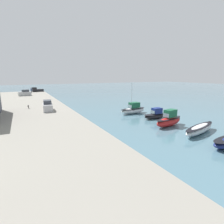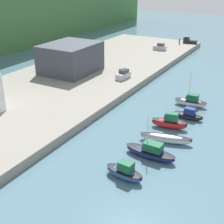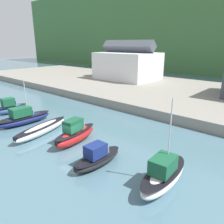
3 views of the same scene
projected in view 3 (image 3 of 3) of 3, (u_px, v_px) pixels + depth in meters
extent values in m
plane|color=slate|center=(74.00, 147.00, 24.18)|extent=(320.00, 320.00, 0.00)
cube|color=gray|center=(188.00, 95.00, 45.27)|extent=(133.24, 31.99, 1.51)
cube|color=white|center=(127.00, 66.00, 60.13)|extent=(15.60, 12.25, 7.09)
cube|color=#515660|center=(128.00, 46.00, 58.57)|extent=(15.91, 3.28, 3.28)
ellipsoid|color=#33568E|center=(11.00, 109.00, 35.88)|extent=(2.42, 5.51, 1.32)
ellipsoid|color=black|center=(10.00, 107.00, 35.74)|extent=(2.51, 5.62, 0.12)
cube|color=#195638|center=(8.00, 102.00, 35.32)|extent=(1.63, 2.00, 1.23)
cube|color=#8CA5B2|center=(15.00, 102.00, 36.08)|extent=(1.33, 0.22, 0.62)
ellipsoid|color=navy|center=(24.00, 119.00, 31.12)|extent=(2.49, 7.82, 1.27)
ellipsoid|color=black|center=(24.00, 117.00, 30.99)|extent=(2.59, 7.98, 0.12)
cube|color=#195638|center=(21.00, 112.00, 30.48)|extent=(1.78, 2.77, 1.22)
cube|color=#8CA5B2|center=(31.00, 111.00, 31.58)|extent=(1.53, 0.15, 0.61)
cylinder|color=silver|center=(25.00, 96.00, 30.53)|extent=(0.10, 0.10, 5.34)
ellipsoid|color=white|center=(42.00, 129.00, 27.47)|extent=(3.51, 8.48, 1.31)
ellipsoid|color=black|center=(41.00, 126.00, 27.34)|extent=(3.61, 8.66, 0.12)
cube|color=black|center=(15.00, 139.00, 24.05)|extent=(0.42, 0.36, 0.56)
ellipsoid|color=red|center=(76.00, 136.00, 25.15)|extent=(2.76, 6.46, 1.61)
ellipsoid|color=black|center=(75.00, 132.00, 24.98)|extent=(2.85, 6.60, 0.12)
cube|color=#195638|center=(73.00, 125.00, 24.46)|extent=(1.64, 2.38, 1.30)
cube|color=#8CA5B2|center=(80.00, 123.00, 25.53)|extent=(1.16, 0.30, 0.65)
cube|color=black|center=(57.00, 143.00, 22.65)|extent=(0.40, 0.34, 0.56)
ellipsoid|color=black|center=(98.00, 160.00, 20.62)|extent=(1.83, 5.50, 1.03)
ellipsoid|color=black|center=(98.00, 156.00, 20.51)|extent=(1.90, 5.61, 0.12)
cube|color=navy|center=(96.00, 150.00, 20.09)|extent=(1.36, 1.93, 1.16)
cube|color=#8CA5B2|center=(104.00, 148.00, 20.93)|extent=(1.21, 0.11, 0.58)
cube|color=black|center=(76.00, 169.00, 18.71)|extent=(0.36, 0.28, 0.56)
ellipsoid|color=white|center=(164.00, 177.00, 17.68)|extent=(2.49, 6.68, 1.35)
ellipsoid|color=black|center=(164.00, 172.00, 17.54)|extent=(2.58, 6.81, 0.12)
cube|color=#195638|center=(163.00, 165.00, 17.04)|extent=(1.70, 2.39, 1.24)
cube|color=#8CA5B2|center=(170.00, 160.00, 18.08)|extent=(1.40, 0.19, 0.62)
cylinder|color=silver|center=(170.00, 134.00, 16.97)|extent=(0.10, 0.10, 5.82)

